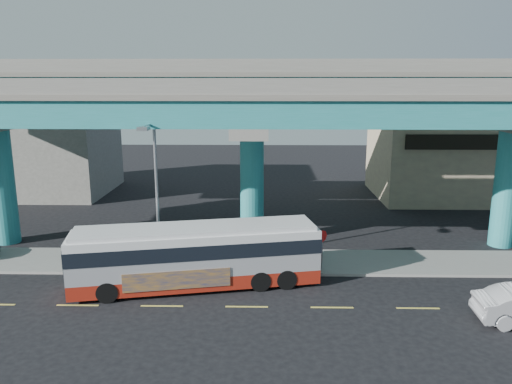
{
  "coord_description": "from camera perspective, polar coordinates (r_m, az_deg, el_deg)",
  "views": [
    {
      "loc": [
        0.86,
        -21.94,
        10.38
      ],
      "look_at": [
        0.35,
        4.0,
        4.57
      ],
      "focal_mm": 35.0,
      "sensor_mm": 36.0,
      "label": 1
    }
  ],
  "objects": [
    {
      "name": "street_lamp",
      "position": [
        26.48,
        -11.61,
        1.73
      ],
      "size": [
        0.5,
        2.67,
        8.28
      ],
      "color": "gray",
      "rests_on": "sidewalk"
    },
    {
      "name": "ground",
      "position": [
        24.29,
        -1.04,
        -12.68
      ],
      "size": [
        120.0,
        120.0,
        0.0
      ],
      "primitive_type": "plane",
      "color": "black",
      "rests_on": "ground"
    },
    {
      "name": "building_beige",
      "position": [
        48.57,
        21.82,
        3.58
      ],
      "size": [
        14.0,
        10.23,
        7.0
      ],
      "color": "tan",
      "rests_on": "ground"
    },
    {
      "name": "lane_markings",
      "position": [
        24.02,
        -1.07,
        -12.97
      ],
      "size": [
        58.0,
        0.12,
        0.01
      ],
      "color": "#D8C64C",
      "rests_on": "ground"
    },
    {
      "name": "building_concrete",
      "position": [
        50.8,
        -23.22,
        4.96
      ],
      "size": [
        12.0,
        10.0,
        9.0
      ],
      "primitive_type": "cube",
      "color": "gray",
      "rests_on": "ground"
    },
    {
      "name": "transit_bus",
      "position": [
        25.76,
        -6.81,
        -7.02
      ],
      "size": [
        12.77,
        5.13,
        3.21
      ],
      "rotation": [
        0.0,
        0.0,
        0.2
      ],
      "color": "maroon",
      "rests_on": "ground"
    },
    {
      "name": "viaduct",
      "position": [
        31.09,
        -0.47,
        10.33
      ],
      "size": [
        52.0,
        12.4,
        11.7
      ],
      "color": "#1F7874",
      "rests_on": "ground"
    },
    {
      "name": "sidewalk",
      "position": [
        29.33,
        -0.64,
        -7.95
      ],
      "size": [
        70.0,
        4.0,
        0.15
      ],
      "primitive_type": "cube",
      "color": "gray",
      "rests_on": "ground"
    },
    {
      "name": "stop_sign",
      "position": [
        27.69,
        7.61,
        -5.65
      ],
      "size": [
        0.52,
        0.48,
        2.26
      ],
      "rotation": [
        0.0,
        0.0,
        0.35
      ],
      "color": "gray",
      "rests_on": "sidewalk"
    }
  ]
}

